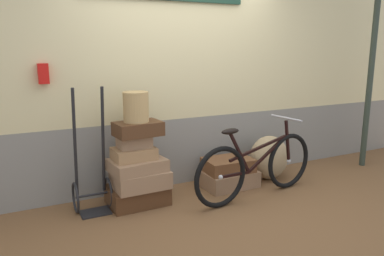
# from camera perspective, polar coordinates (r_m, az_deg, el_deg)

# --- Properties ---
(ground) EXTENTS (9.54, 5.20, 0.06)m
(ground) POSITION_cam_1_polar(r_m,az_deg,el_deg) (4.22, 3.23, -11.72)
(ground) COLOR brown
(station_building) EXTENTS (7.54, 0.74, 2.93)m
(station_building) POSITION_cam_1_polar(r_m,az_deg,el_deg) (4.62, -1.76, 9.61)
(station_building) COLOR gray
(station_building) RESTS_ON ground
(suitcase_0) EXTENTS (0.63, 0.47, 0.20)m
(suitcase_0) POSITION_cam_1_polar(r_m,az_deg,el_deg) (4.23, -8.18, -9.86)
(suitcase_0) COLOR #4C2D19
(suitcase_0) RESTS_ON ground
(suitcase_1) EXTENTS (0.58, 0.45, 0.18)m
(suitcase_1) POSITION_cam_1_polar(r_m,az_deg,el_deg) (4.13, -7.75, -7.55)
(suitcase_1) COLOR #937051
(suitcase_1) RESTS_ON suitcase_0
(suitcase_2) EXTENTS (0.60, 0.48, 0.13)m
(suitcase_2) POSITION_cam_1_polar(r_m,az_deg,el_deg) (4.08, -8.22, -5.52)
(suitcase_2) COLOR #937051
(suitcase_2) RESTS_ON suitcase_1
(suitcase_3) EXTENTS (0.44, 0.33, 0.12)m
(suitcase_3) POSITION_cam_1_polar(r_m,az_deg,el_deg) (4.05, -8.71, -3.81)
(suitcase_3) COLOR #9E754C
(suitcase_3) RESTS_ON suitcase_2
(suitcase_4) EXTENTS (0.34, 0.24, 0.13)m
(suitcase_4) POSITION_cam_1_polar(r_m,az_deg,el_deg) (4.03, -8.66, -2.01)
(suitcase_4) COLOR #937051
(suitcase_4) RESTS_ON suitcase_3
(suitcase_5) EXTENTS (0.50, 0.35, 0.14)m
(suitcase_5) POSITION_cam_1_polar(r_m,az_deg,el_deg) (3.99, -8.09, -0.12)
(suitcase_5) COLOR #4C2D19
(suitcase_5) RESTS_ON suitcase_4
(suitcase_6) EXTENTS (0.65, 0.47, 0.19)m
(suitcase_6) POSITION_cam_1_polar(r_m,az_deg,el_deg) (4.70, 5.52, -7.53)
(suitcase_6) COLOR #937051
(suitcase_6) RESTS_ON ground
(suitcase_7) EXTENTS (0.59, 0.43, 0.16)m
(suitcase_7) POSITION_cam_1_polar(r_m,az_deg,el_deg) (4.64, 5.43, -5.52)
(suitcase_7) COLOR brown
(suitcase_7) RESTS_ON suitcase_6
(wicker_basket) EXTENTS (0.26, 0.26, 0.31)m
(wicker_basket) POSITION_cam_1_polar(r_m,az_deg,el_deg) (3.96, -8.41, 3.14)
(wicker_basket) COLOR tan
(wicker_basket) RESTS_ON suitcase_5
(luggage_trolley) EXTENTS (0.37, 0.38, 1.29)m
(luggage_trolley) POSITION_cam_1_polar(r_m,az_deg,el_deg) (4.10, -14.79, -8.02)
(luggage_trolley) COLOR black
(luggage_trolley) RESTS_ON ground
(burlap_sack) EXTENTS (0.51, 0.43, 0.56)m
(burlap_sack) POSITION_cam_1_polar(r_m,az_deg,el_deg) (4.98, 11.45, -4.35)
(burlap_sack) COLOR tan
(burlap_sack) RESTS_ON ground
(bicycle) EXTENTS (1.70, 0.46, 0.88)m
(bicycle) POSITION_cam_1_polar(r_m,az_deg,el_deg) (4.34, 9.67, -5.75)
(bicycle) COLOR black
(bicycle) RESTS_ON ground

